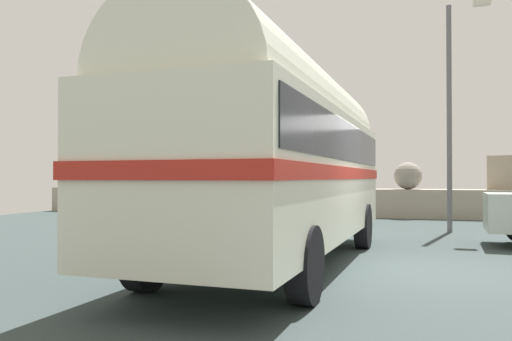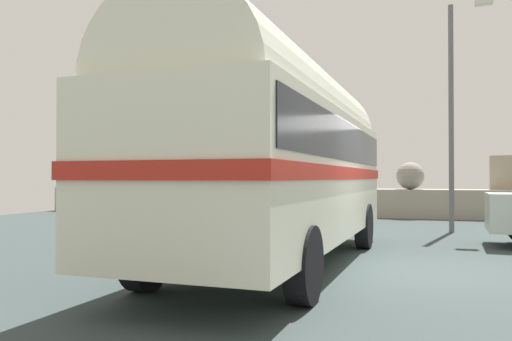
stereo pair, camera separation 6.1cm
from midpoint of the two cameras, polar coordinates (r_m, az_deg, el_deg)
The scene contains 4 objects.
ground at distance 9.02m, azimuth 16.73°, elevation -10.60°, with size 32.00×26.00×0.02m.
breakwater at distance 20.71m, azimuth 17.06°, elevation -3.15°, with size 31.36×2.22×2.37m.
vintage_coach at distance 9.02m, azimuth 2.46°, elevation 2.37°, with size 2.87×8.70×3.70m.
lamp_post at distance 15.42m, azimuth 21.02°, elevation 6.93°, with size 1.10×0.57×6.40m.
Camera 1 is at (-0.06, -8.90, 1.55)m, focal length 35.91 mm.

